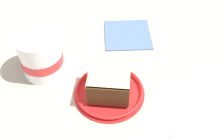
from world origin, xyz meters
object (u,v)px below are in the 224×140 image
Objects in this scene: cake_slice at (110,82)px; folded_napkin at (128,34)px; small_plate at (110,90)px; tea_mug at (41,55)px.

folded_napkin is at bearing -85.60° from cake_slice.
cake_slice is at bearing 102.32° from small_plate.
small_plate is 20.43cm from folded_napkin.
cake_slice reaches higher than folded_napkin.
small_plate is 1.46× the size of tea_mug.
tea_mug is (17.00, -1.77, 4.30)cm from small_plate.
cake_slice is at bearing 173.21° from tea_mug.
folded_napkin is (-15.47, -18.60, -4.75)cm from tea_mug.
cake_slice reaches higher than small_plate.
tea_mug is 0.84× the size of folded_napkin.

